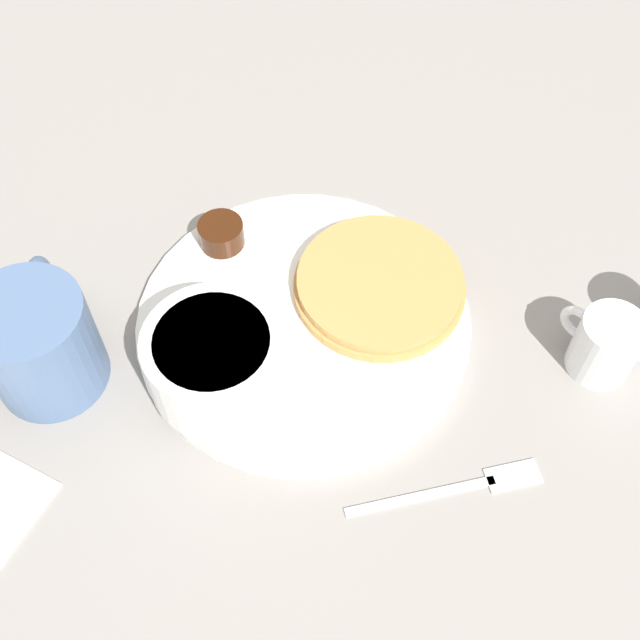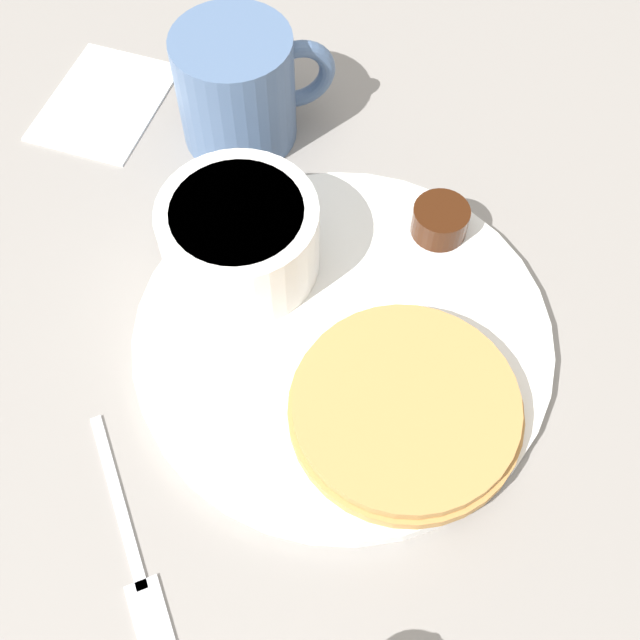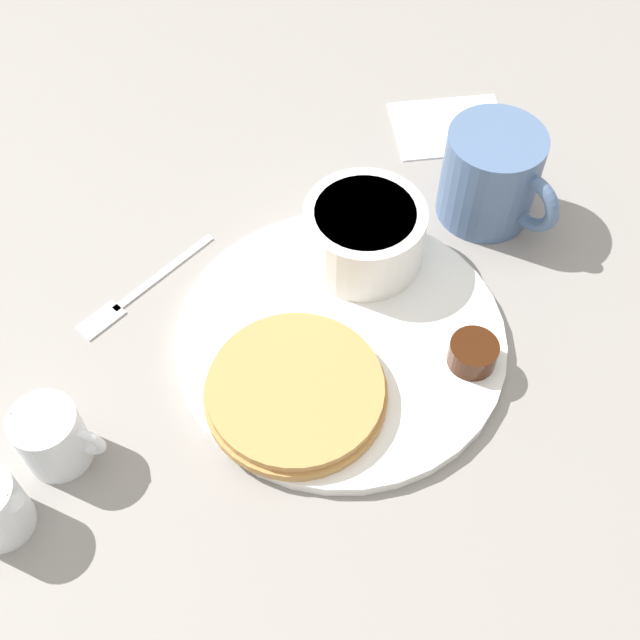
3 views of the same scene
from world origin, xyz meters
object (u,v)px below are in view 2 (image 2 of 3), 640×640
coffee_mug (239,88)px  bowl (240,236)px  plate (343,337)px  fork (133,555)px

coffee_mug → bowl: bearing=-157.2°
plate → fork: plate is taller
bowl → coffee_mug: (0.13, 0.05, 0.00)m
bowl → coffee_mug: coffee_mug is taller
bowl → coffee_mug: bearing=22.8°
coffee_mug → fork: size_ratio=0.92×
coffee_mug → fork: coffee_mug is taller
plate → coffee_mug: bearing=41.3°
coffee_mug → fork: bearing=-168.3°
bowl → coffee_mug: size_ratio=0.96×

